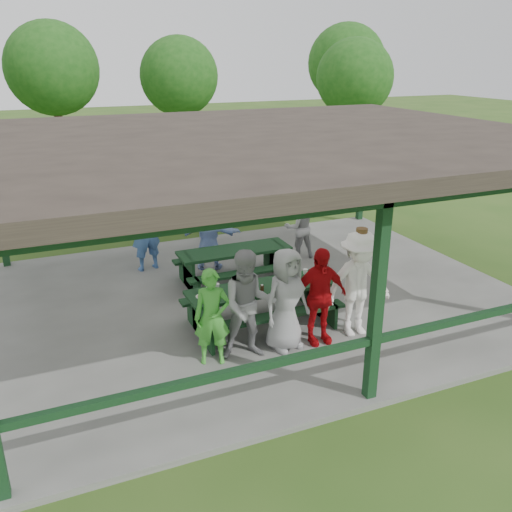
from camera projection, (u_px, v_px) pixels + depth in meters
name	position (u px, v px, depth m)	size (l,w,h in m)	color
ground	(262.00, 298.00, 11.07)	(90.00, 90.00, 0.00)	#2D5119
concrete_slab	(262.00, 296.00, 11.06)	(10.00, 8.00, 0.10)	#63635F
pavilion_structure	(263.00, 142.00, 9.96)	(10.60, 8.60, 3.24)	black
picnic_table_near	(261.00, 300.00, 9.63)	(2.65, 1.39, 0.75)	black
picnic_table_far	(235.00, 262.00, 11.46)	(2.37, 1.39, 0.75)	black
table_setting	(261.00, 284.00, 9.56)	(2.48, 0.45, 0.10)	white
contestant_green	(212.00, 317.00, 8.36)	(0.57, 0.37, 1.56)	green
contestant_grey_left	(249.00, 305.00, 8.48)	(0.88, 0.68, 1.81)	gray
contestant_grey_mid	(286.00, 300.00, 8.75)	(0.85, 0.55, 1.74)	#959597
contestant_red	(319.00, 296.00, 8.94)	(0.99, 0.41, 1.68)	#B00A0E
contestant_white_fedora	(358.00, 284.00, 9.17)	(1.25, 0.77, 1.93)	white
spectator_lblue	(209.00, 236.00, 12.12)	(1.43, 0.46, 1.54)	#9CB7F1
spectator_blue	(145.00, 230.00, 12.00)	(0.68, 0.45, 1.86)	#3F66A6
spectator_grey	(299.00, 227.00, 12.80)	(0.73, 0.57, 1.51)	#9B9B9E
pickup_truck	(224.00, 181.00, 17.67)	(2.68, 5.80, 1.61)	silver
farm_trailer	(62.00, 196.00, 16.13)	(4.16, 2.16, 1.44)	#1A4B93
tree_left	(52.00, 69.00, 22.72)	(3.87, 3.87, 6.05)	#332014
tree_mid	(179.00, 76.00, 24.51)	(3.53, 3.53, 5.51)	#332014
tree_right	(355.00, 78.00, 24.41)	(3.48, 3.48, 5.43)	#332014
tree_far_right	(347.00, 63.00, 28.14)	(4.00, 4.00, 6.25)	#332014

